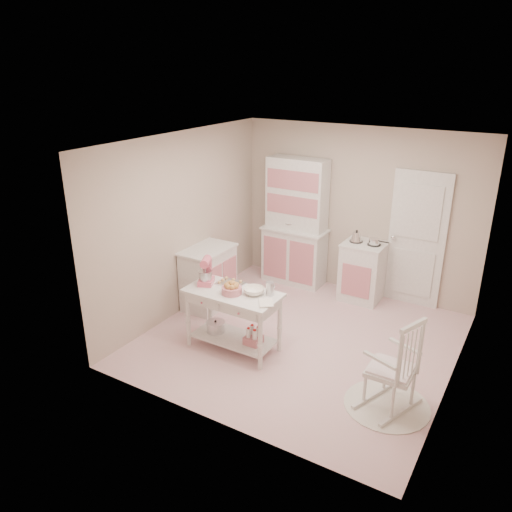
{
  "coord_description": "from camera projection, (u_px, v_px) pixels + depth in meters",
  "views": [
    {
      "loc": [
        2.48,
        -5.26,
        3.48
      ],
      "look_at": [
        -0.61,
        -0.12,
        1.12
      ],
      "focal_mm": 35.0,
      "sensor_mm": 36.0,
      "label": 1
    }
  ],
  "objects": [
    {
      "name": "bread_basket",
      "position": [
        232.0,
        290.0,
        6.12
      ],
      "size": [
        0.25,
        0.25,
        0.09
      ],
      "primitive_type": "cylinder",
      "color": "#C4707B",
      "rests_on": "work_table"
    },
    {
      "name": "cookie_tray",
      "position": [
        231.0,
        283.0,
        6.4
      ],
      "size": [
        0.34,
        0.24,
        0.02
      ],
      "primitive_type": "cube",
      "color": "silver",
      "rests_on": "work_table"
    },
    {
      "name": "mixing_bowl",
      "position": [
        254.0,
        291.0,
        6.11
      ],
      "size": [
        0.26,
        0.26,
        0.08
      ],
      "primitive_type": "imported",
      "color": "white",
      "rests_on": "work_table"
    },
    {
      "name": "work_table",
      "position": [
        233.0,
        320.0,
        6.33
      ],
      "size": [
        1.2,
        0.6,
        0.8
      ],
      "primitive_type": "cube",
      "color": "silver",
      "rests_on": "ground"
    },
    {
      "name": "room_shell",
      "position": [
        304.0,
        222.0,
        6.06
      ],
      "size": [
        3.84,
        3.84,
        2.62
      ],
      "color": "pink",
      "rests_on": "ground"
    },
    {
      "name": "metal_pitcher",
      "position": [
        270.0,
        289.0,
        6.07
      ],
      "size": [
        0.1,
        0.1,
        0.17
      ],
      "primitive_type": "cylinder",
      "color": "silver",
      "rests_on": "work_table"
    },
    {
      "name": "recipe_book",
      "position": [
        259.0,
        303.0,
        5.87
      ],
      "size": [
        0.26,
        0.28,
        0.02
      ],
      "primitive_type": "imported",
      "rotation": [
        0.0,
        0.0,
        0.59
      ],
      "color": "white",
      "rests_on": "work_table"
    },
    {
      "name": "stand_mixer",
      "position": [
        206.0,
        272.0,
        6.34
      ],
      "size": [
        0.3,
        0.34,
        0.34
      ],
      "primitive_type": "cube",
      "rotation": [
        0.0,
        0.0,
        0.42
      ],
      "color": "#DF5E77",
      "rests_on": "work_table"
    },
    {
      "name": "stove",
      "position": [
        363.0,
        271.0,
        7.65
      ],
      "size": [
        0.62,
        0.57,
        0.92
      ],
      "primitive_type": "cube",
      "color": "silver",
      "rests_on": "ground"
    },
    {
      "name": "door",
      "position": [
        417.0,
        240.0,
        7.32
      ],
      "size": [
        0.82,
        0.05,
        2.04
      ],
      "primitive_type": "cube",
      "color": "silver",
      "rests_on": "ground"
    },
    {
      "name": "rocking_chair",
      "position": [
        392.0,
        362.0,
        5.18
      ],
      "size": [
        0.7,
        0.84,
        1.1
      ],
      "primitive_type": "cube",
      "rotation": [
        0.0,
        0.0,
        -0.36
      ],
      "color": "silver",
      "rests_on": "ground"
    },
    {
      "name": "base_cabinet",
      "position": [
        208.0,
        277.0,
        7.43
      ],
      "size": [
        0.54,
        0.84,
        0.92
      ],
      "primitive_type": "cube",
      "color": "silver",
      "rests_on": "ground"
    },
    {
      "name": "lace_rug",
      "position": [
        387.0,
        405.0,
        5.38
      ],
      "size": [
        0.92,
        0.92,
        0.01
      ],
      "primitive_type": "cylinder",
      "color": "white",
      "rests_on": "ground"
    },
    {
      "name": "hutch",
      "position": [
        295.0,
        222.0,
        8.05
      ],
      "size": [
        1.06,
        0.5,
        2.08
      ],
      "primitive_type": "cube",
      "color": "silver",
      "rests_on": "ground"
    }
  ]
}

